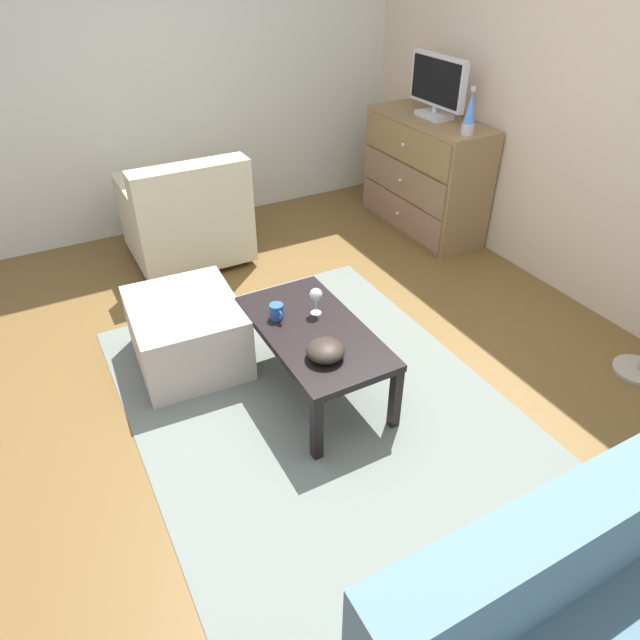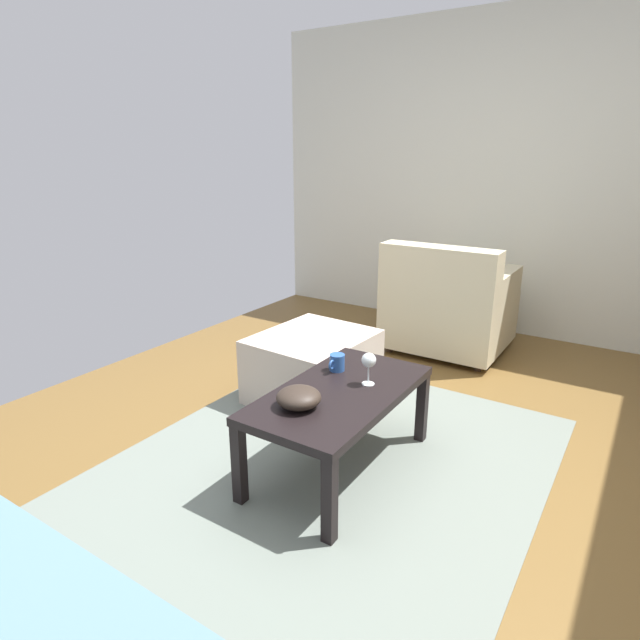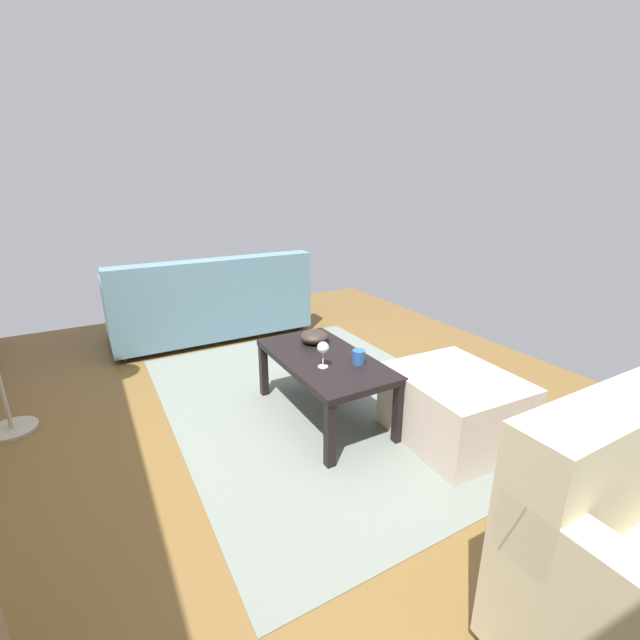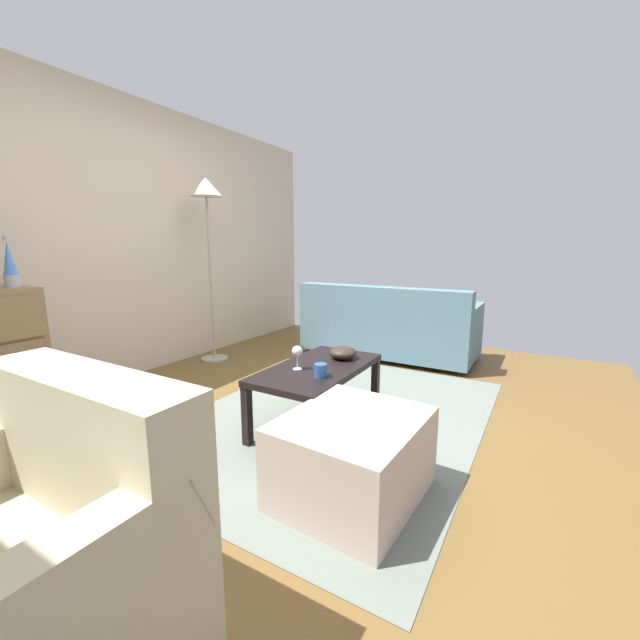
# 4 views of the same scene
# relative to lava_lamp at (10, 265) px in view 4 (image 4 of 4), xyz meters

# --- Properties ---
(ground_plane) EXTENTS (5.59, 4.41, 0.05)m
(ground_plane) POSITION_rel_lava_lamp_xyz_m (0.93, -1.61, -1.11)
(ground_plane) COLOR brown
(wall_accent_rear) EXTENTS (5.59, 0.12, 2.51)m
(wall_accent_rear) POSITION_rel_lava_lamp_xyz_m (0.93, 0.35, 0.18)
(wall_accent_rear) COLOR beige
(wall_accent_rear) RESTS_ON ground_plane
(area_rug) EXTENTS (2.60, 1.90, 0.01)m
(area_rug) POSITION_rel_lava_lamp_xyz_m (1.13, -1.81, -1.08)
(area_rug) COLOR slate
(area_rug) RESTS_ON ground_plane
(lava_lamp) EXTENTS (0.09, 0.09, 0.33)m
(lava_lamp) POSITION_rel_lava_lamp_xyz_m (0.00, 0.00, 0.00)
(lava_lamp) COLOR #B7B7BC
(lava_lamp) RESTS_ON dresser
(coffee_table) EXTENTS (0.97, 0.52, 0.42)m
(coffee_table) POSITION_rel_lava_lamp_xyz_m (0.96, -1.76, -0.72)
(coffee_table) COLOR black
(coffee_table) RESTS_ON ground_plane
(wine_glass) EXTENTS (0.07, 0.07, 0.16)m
(wine_glass) POSITION_rel_lava_lamp_xyz_m (0.83, -1.68, -0.55)
(wine_glass) COLOR silver
(wine_glass) RESTS_ON coffee_table
(mug) EXTENTS (0.11, 0.08, 0.08)m
(mug) POSITION_rel_lava_lamp_xyz_m (0.77, -1.89, -0.62)
(mug) COLOR #28519A
(mug) RESTS_ON coffee_table
(bowl_decorative) EXTENTS (0.19, 0.19, 0.09)m
(bowl_decorative) POSITION_rel_lava_lamp_xyz_m (1.20, -1.82, -0.62)
(bowl_decorative) COLOR #2F251E
(bowl_decorative) RESTS_ON coffee_table
(couch_large) EXTENTS (0.85, 1.83, 0.79)m
(couch_large) POSITION_rel_lava_lamp_xyz_m (2.82, -1.55, -0.76)
(couch_large) COLOR #332319
(couch_large) RESTS_ON ground_plane
(armchair) EXTENTS (0.80, 0.84, 0.84)m
(armchair) POSITION_rel_lava_lamp_xyz_m (-0.85, -1.90, -0.74)
(armchair) COLOR #332319
(armchair) RESTS_ON ground_plane
(ottoman) EXTENTS (0.73, 0.64, 0.40)m
(ottoman) POSITION_rel_lava_lamp_xyz_m (0.37, -2.30, -0.88)
(ottoman) COLOR #C2B1A3
(ottoman) RESTS_ON ground_plane
(standing_lamp) EXTENTS (0.32, 0.32, 1.87)m
(standing_lamp) POSITION_rel_lava_lamp_xyz_m (1.74, -0.00, 0.52)
(standing_lamp) COLOR #A59E8C
(standing_lamp) RESTS_ON ground_plane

